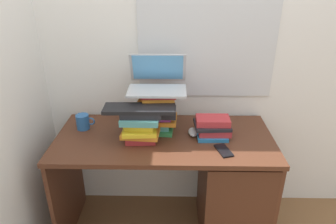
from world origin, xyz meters
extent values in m
cube|color=white|center=(0.00, 0.36, 1.30)|extent=(6.00, 0.05, 2.60)
cube|color=silver|center=(0.27, 0.32, 1.31)|extent=(0.90, 0.01, 0.80)
cube|color=silver|center=(-0.86, 0.00, 1.30)|extent=(0.05, 6.00, 2.60)
cube|color=#4C2819|center=(0.00, 0.00, 0.74)|extent=(1.36, 0.62, 0.03)
cube|color=#4C2819|center=(-0.67, 0.00, 0.36)|extent=(0.02, 0.57, 0.73)
cube|color=#4C2819|center=(0.67, 0.00, 0.36)|extent=(0.02, 0.57, 0.73)
cube|color=#442416|center=(0.45, -0.03, 0.36)|extent=(0.41, 0.53, 0.69)
cube|color=#338C4C|center=(-0.04, 0.08, 0.77)|extent=(0.20, 0.19, 0.03)
cube|color=teal|center=(-0.06, 0.09, 0.80)|extent=(0.17, 0.15, 0.04)
cube|color=orange|center=(-0.04, 0.09, 0.83)|extent=(0.24, 0.18, 0.03)
cube|color=#8C338C|center=(-0.06, 0.10, 0.86)|extent=(0.19, 0.17, 0.02)
cube|color=black|center=(-0.03, 0.09, 0.89)|extent=(0.21, 0.17, 0.03)
cube|color=#8C338C|center=(-0.05, 0.09, 0.92)|extent=(0.17, 0.17, 0.04)
cube|color=orange|center=(-0.05, 0.09, 0.96)|extent=(0.23, 0.17, 0.04)
cube|color=orange|center=(-0.04, 0.08, 0.99)|extent=(0.20, 0.16, 0.02)
cube|color=#B22D33|center=(-0.04, 0.10, 1.01)|extent=(0.21, 0.18, 0.02)
cube|color=#B22D33|center=(-0.14, -0.04, 0.78)|extent=(0.19, 0.15, 0.04)
cube|color=orange|center=(-0.14, -0.05, 0.81)|extent=(0.23, 0.16, 0.03)
cube|color=yellow|center=(-0.15, -0.05, 0.84)|extent=(0.21, 0.20, 0.02)
cube|color=yellow|center=(-0.14, -0.04, 0.87)|extent=(0.18, 0.15, 0.04)
cube|color=teal|center=(-0.14, -0.04, 0.91)|extent=(0.23, 0.19, 0.04)
cube|color=black|center=(-0.13, -0.05, 0.94)|extent=(0.24, 0.13, 0.03)
cube|color=#2672B2|center=(0.30, 0.02, 0.77)|extent=(0.19, 0.19, 0.02)
cube|color=#B22D33|center=(0.31, 0.02, 0.80)|extent=(0.20, 0.15, 0.04)
cube|color=black|center=(0.30, 0.02, 0.83)|extent=(0.23, 0.18, 0.02)
cube|color=#B22D33|center=(0.30, 0.02, 0.86)|extent=(0.21, 0.13, 0.04)
cube|color=#B7BABF|center=(-0.05, 0.09, 1.03)|extent=(0.36, 0.21, 0.01)
cube|color=#B7BABF|center=(-0.05, 0.23, 1.13)|extent=(0.36, 0.08, 0.20)
cube|color=#59A5E5|center=(-0.05, 0.22, 1.14)|extent=(0.32, 0.07, 0.17)
cube|color=black|center=(-0.14, -0.05, 0.97)|extent=(0.42, 0.15, 0.02)
ellipsoid|color=#A5A8AD|center=(0.18, 0.03, 0.78)|extent=(0.06, 0.10, 0.04)
cylinder|color=#265999|center=(-0.53, 0.10, 0.81)|extent=(0.08, 0.08, 0.10)
torus|color=#265999|center=(-0.48, 0.10, 0.81)|extent=(0.05, 0.01, 0.05)
cube|color=black|center=(0.35, -0.16, 0.76)|extent=(0.10, 0.15, 0.01)
camera|label=1|loc=(0.05, -1.67, 1.71)|focal=32.79mm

